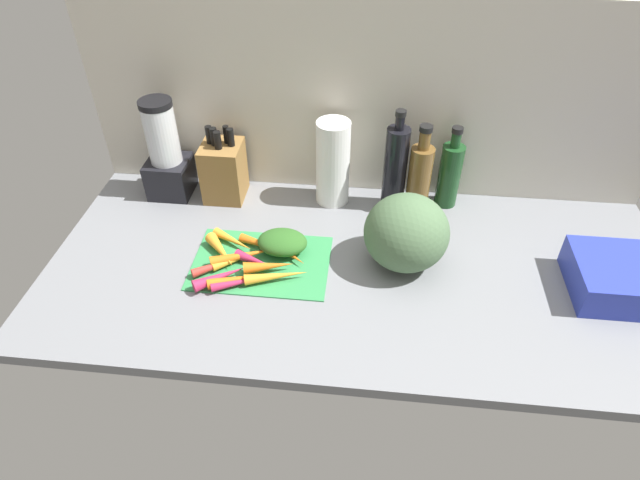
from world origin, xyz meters
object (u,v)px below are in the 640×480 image
Objects in this scene: carrot_0 at (233,240)px; carrot_4 at (267,246)px; winter_squash at (406,233)px; carrot_11 at (220,277)px; bottle_2 at (450,174)px; carrot_10 at (243,256)px; carrot_12 at (289,253)px; cutting_board at (261,262)px; blender_appliance at (166,155)px; carrot_7 at (238,279)px; carrot_6 at (268,266)px; paper_towel_roll at (333,163)px; bottle_0 at (395,168)px; carrot_3 at (254,260)px; dish_rack at (625,278)px; carrot_5 at (221,251)px; carrot_1 at (236,259)px; carrot_2 at (223,263)px; knife_block at (224,170)px; carrot_8 at (240,282)px; bottle_1 at (419,177)px; carrot_9 at (276,276)px.

carrot_0 reaches higher than carrot_4.
carrot_11 is at bearing -164.20° from winter_squash.
bottle_2 reaches higher than carrot_4.
carrot_12 is at bearing 12.63° from carrot_10.
blender_appliance is at bearing 138.49° from cutting_board.
carrot_4 is at bearing 70.21° from carrot_7.
carrot_6 is 0.49× the size of paper_towel_roll.
carrot_6 is at bearing -133.38° from bottle_0.
dish_rack is (95.91, 1.00, 2.20)cm from carrot_3.
bottle_0 is (32.53, 34.42, 11.30)cm from carrot_6.
cutting_board is at bearing -5.45° from carrot_5.
carrot_4 is 44.63cm from bottle_0.
winter_squash is at bearing -83.04° from bottle_0.
carrot_1 is 5.12cm from carrot_3.
carrot_2 is 0.65× the size of bottle_2.
bottle_2 is at bearing 24.40° from carrot_0.
cutting_board is 10.42cm from carrot_2.
carrot_2 is 7.97cm from carrot_7.
carrot_7 is at bearing -72.58° from carrot_0.
blender_appliance reaches higher than carrot_11.
carrot_3 is 0.35× the size of blender_appliance.
carrot_1 is 2.14cm from carrot_10.
carrot_6 is 40.35cm from knife_block.
carrot_8 is 57.40cm from bottle_0.
bottle_1 is (39.87, 33.65, 9.18)cm from carrot_6.
carrot_10 is 33.93cm from knife_block.
cutting_board is 48.79cm from bottle_0.
bottle_1 is (37.22, 36.92, 9.43)cm from carrot_9.
carrot_1 is at bearing -179.58° from dish_rack.
carrot_8 reaches higher than cutting_board.
knife_block is at bearing 131.06° from carrot_12.
cutting_board is at bearing -173.30° from winter_squash.
bottle_1 is 1.08× the size of bottle_2.
dish_rack is at bearing -2.07° from carrot_12.
carrot_12 is 0.53× the size of winter_squash.
carrot_0 is at bearing 90.32° from carrot_11.
bottle_0 reaches higher than carrot_7.
blender_appliance is (-30.46, 39.86, 11.39)cm from carrot_7.
bottle_0 is at bearing 46.30° from carrot_8.
paper_towel_roll is at bearing 157.30° from dish_rack.
carrot_4 is 12.88cm from carrot_9.
carrot_0 is 67.68cm from bottle_2.
bottle_2 is at bearing 29.42° from carrot_4.
carrot_7 is (4.82, -15.36, 0.07)cm from carrot_0.
carrot_8 is 0.91× the size of carrot_9.
carrot_9 is at bearing -13.20° from carrot_2.
carrot_10 reaches higher than carrot_1.
bottle_0 is 17.20cm from bottle_2.
bottle_1 is (49.32, 31.26, 9.80)cm from carrot_1.
carrot_10 is 52.00cm from bottle_0.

